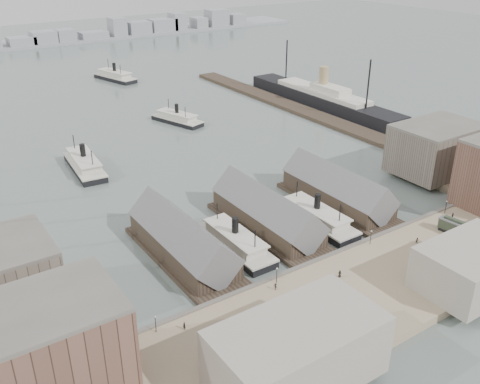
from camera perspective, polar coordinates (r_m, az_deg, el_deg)
ground at (r=136.52m, az=7.11°, el=-6.79°), size 900.00×900.00×0.00m
quay at (r=124.41m, az=13.21°, el=-10.37°), size 180.00×30.00×2.00m
seawall at (r=132.70m, az=8.61°, el=-7.35°), size 180.00×1.20×2.30m
east_wharf at (r=245.42m, az=7.35°, el=8.34°), size 10.00×180.00×1.60m
ferry_shed_west at (r=133.34m, az=-6.14°, el=-5.25°), size 14.00×42.00×12.60m
ferry_shed_center at (r=145.44m, az=2.90°, el=-2.33°), size 14.00×42.00×12.60m
ferry_shed_east at (r=160.87m, az=10.35°, el=0.13°), size 14.00×42.00×12.60m
warehouse_west_front at (r=96.17m, az=-21.99°, el=-16.56°), size 32.00×18.00×18.00m
warehouse_east_back at (r=188.03m, az=20.20°, el=4.33°), size 28.00×20.00×15.00m
street_bldg_center at (r=129.40m, az=23.54°, el=-7.30°), size 24.00×16.00×10.00m
street_bldg_west at (r=96.56m, az=6.09°, el=-16.62°), size 30.00×16.00×12.00m
lamp_post_far_w at (r=108.82m, az=-9.02°, el=-13.42°), size 0.44×0.44×3.92m
lamp_post_near_w at (r=121.31m, az=3.95°, el=-8.54°), size 0.44×0.44×3.92m
lamp_post_near_e at (r=139.25m, az=13.81°, el=-4.44°), size 0.44×0.44×3.92m
lamp_post_far_e at (r=160.83m, az=21.14°, el=-1.26°), size 0.44×0.44×3.92m
far_shore at (r=431.85m, az=-24.25°, el=14.26°), size 500.00×40.00×15.72m
ferry_docked_west at (r=137.23m, az=-0.51°, el=-5.29°), size 8.03×26.77×9.56m
ferry_docked_east at (r=150.19m, az=8.14°, el=-2.63°), size 8.21×27.38×9.78m
ferry_open_near at (r=190.83m, az=-16.26°, el=2.90°), size 10.96×28.92×10.10m
ferry_open_mid at (r=233.71m, az=-6.72°, el=7.82°), size 14.65×25.90×8.86m
ferry_open_far at (r=313.19m, az=-13.18°, el=11.96°), size 15.89×29.88×10.22m
ocean_steamer at (r=258.35m, az=8.80°, el=9.88°), size 12.88×94.14×18.83m
tram at (r=150.70m, az=22.20°, el=-3.65°), size 4.05×10.52×3.65m
horse_cart_left at (r=109.50m, az=0.24°, el=-14.03°), size 4.81×3.18×1.63m
horse_cart_center at (r=113.40m, az=6.44°, el=-12.64°), size 4.86×1.78×1.46m
horse_cart_right at (r=135.43m, az=21.46°, el=-7.47°), size 4.82×2.90×1.57m
pedestrian_0 at (r=109.82m, az=-5.96°, el=-14.04°), size 0.63×0.74×1.72m
pedestrian_1 at (r=100.80m, az=-1.75°, el=-18.23°), size 1.07×1.05×1.74m
pedestrian_2 at (r=120.14m, az=3.81°, el=-10.03°), size 0.94×1.18×1.60m
pedestrian_3 at (r=109.86m, az=10.41°, el=-14.38°), size 0.90×1.03×1.67m
pedestrian_4 at (r=125.90m, az=10.60°, el=-8.57°), size 0.91×1.02×1.76m
pedestrian_5 at (r=131.89m, az=19.05°, el=-8.00°), size 0.50×0.63×1.57m
pedestrian_6 at (r=143.78m, az=18.39°, el=-4.93°), size 0.95×0.86×1.60m
pedestrian_7 at (r=141.81m, az=22.00°, el=-6.00°), size 1.12×1.20×1.62m
pedestrian_8 at (r=159.14m, az=21.73°, el=-2.38°), size 1.12×0.64×1.81m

